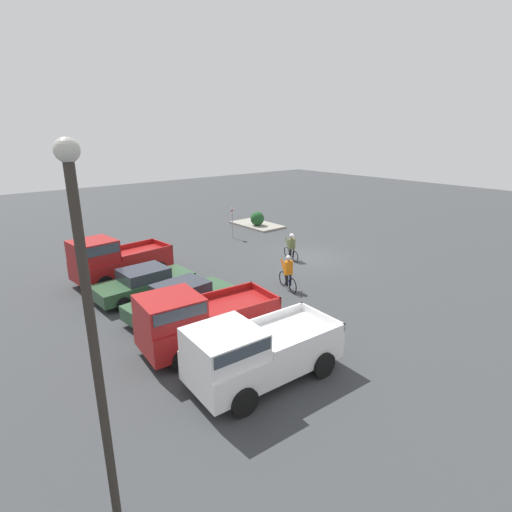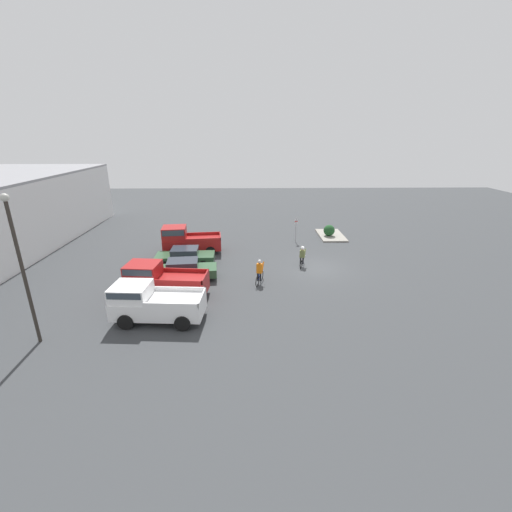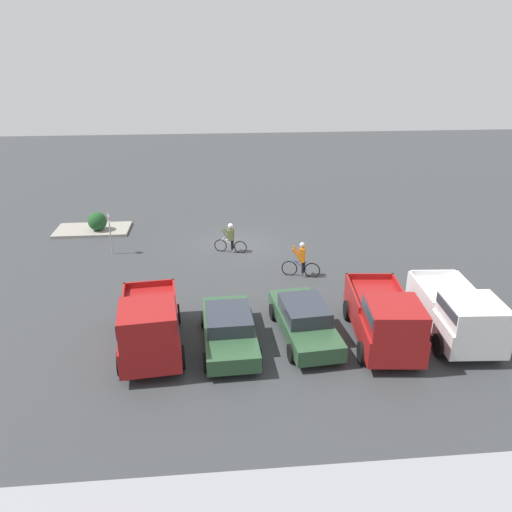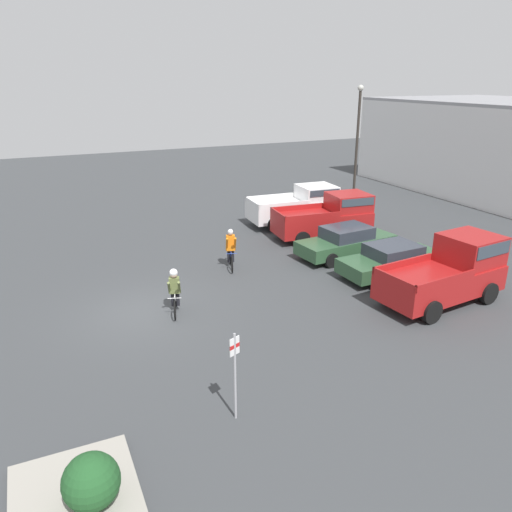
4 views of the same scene
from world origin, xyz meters
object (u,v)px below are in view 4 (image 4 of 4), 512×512
object	(u,v)px
sedan_0	(346,241)
fire_lane_sign	(235,368)
sedan_1	(392,260)
lamppost	(357,138)
shrub	(91,482)
pickup_truck_0	(299,205)
pickup_truck_2	(451,270)
cyclist_0	(175,290)
cyclist_1	(231,249)
pickup_truck_1	(330,216)

from	to	relation	value
sedan_0	fire_lane_sign	size ratio (longest dim) A/B	2.09
sedan_1	lamppost	size ratio (longest dim) A/B	0.62
lamppost	shrub	world-z (taller)	lamppost
pickup_truck_0	lamppost	bearing A→B (deg)	111.59
pickup_truck_2	lamppost	distance (m)	14.37
sedan_1	cyclist_0	world-z (taller)	cyclist_0
pickup_truck_2	fire_lane_sign	world-z (taller)	pickup_truck_2
cyclist_1	sedan_0	bearing A→B (deg)	80.99
pickup_truck_2	lamppost	world-z (taller)	lamppost
sedan_1	shrub	bearing A→B (deg)	-60.78
cyclist_0	shrub	xyz separation A→B (m)	(7.63, -3.78, -0.15)
lamppost	pickup_truck_2	bearing A→B (deg)	-20.94
sedan_0	shrub	size ratio (longest dim) A/B	4.42
pickup_truck_2	shrub	world-z (taller)	pickup_truck_2
sedan_1	shrub	size ratio (longest dim) A/B	4.20
pickup_truck_1	pickup_truck_2	bearing A→B (deg)	-1.14
cyclist_0	cyclist_1	bearing A→B (deg)	133.32
cyclist_0	fire_lane_sign	world-z (taller)	fire_lane_sign
shrub	sedan_0	bearing A→B (deg)	128.62
pickup_truck_1	fire_lane_sign	size ratio (longest dim) A/B	2.19
sedan_1	lamppost	distance (m)	12.21
pickup_truck_1	lamppost	world-z (taller)	lamppost
pickup_truck_0	sedan_1	distance (m)	8.39
pickup_truck_1	cyclist_0	world-z (taller)	pickup_truck_1
fire_lane_sign	pickup_truck_0	bearing A→B (deg)	145.61
sedan_1	lamppost	bearing A→B (deg)	152.60
cyclist_0	cyclist_1	xyz separation A→B (m)	(-3.18, 3.37, 0.01)
pickup_truck_1	fire_lane_sign	xyz separation A→B (m)	(11.32, -9.86, 0.27)
sedan_0	shrub	world-z (taller)	sedan_0
pickup_truck_2	shrub	size ratio (longest dim) A/B	4.60
sedan_0	pickup_truck_0	bearing A→B (deg)	173.07
sedan_1	fire_lane_sign	xyz separation A→B (m)	(5.76, -9.34, 0.71)
pickup_truck_1	cyclist_0	size ratio (longest dim) A/B	2.93
sedan_0	pickup_truck_2	xyz separation A→B (m)	(5.55, 0.70, 0.49)
pickup_truck_0	pickup_truck_2	distance (m)	11.12
cyclist_0	shrub	bearing A→B (deg)	-26.37
pickup_truck_2	cyclist_1	bearing A→B (deg)	-136.71
cyclist_0	fire_lane_sign	size ratio (longest dim) A/B	0.75
sedan_0	pickup_truck_2	bearing A→B (deg)	7.17
sedan_1	cyclist_1	bearing A→B (deg)	-122.75
sedan_0	fire_lane_sign	bearing A→B (deg)	-46.42
pickup_truck_0	cyclist_1	distance (m)	7.64
shrub	sedan_1	bearing A→B (deg)	119.22
cyclist_0	pickup_truck_2	bearing A→B (deg)	71.12
pickup_truck_1	cyclist_0	xyz separation A→B (m)	(5.10, -9.56, -0.28)
pickup_truck_0	cyclist_0	distance (m)	12.27
lamppost	shrub	bearing A→B (deg)	-46.05
pickup_truck_1	shrub	bearing A→B (deg)	-46.34
pickup_truck_0	shrub	xyz separation A→B (m)	(15.54, -13.16, -0.39)
pickup_truck_0	sedan_1	bearing A→B (deg)	-2.30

